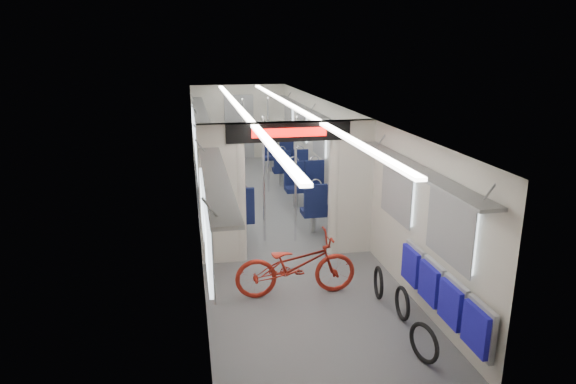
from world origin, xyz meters
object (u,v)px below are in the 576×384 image
(bicycle, at_px, (296,265))
(bike_hoop_a, at_px, (424,345))
(seat_bay_far_right, at_px, (284,159))
(stanchion_far_right, at_px, (268,146))
(bike_hoop_c, at_px, (378,284))
(bike_hoop_b, at_px, (402,305))
(flip_bench, at_px, (442,293))
(stanchion_near_right, at_px, (296,180))
(seat_bay_near_left, at_px, (224,197))
(seat_bay_far_left, at_px, (215,162))
(stanchion_far_left, at_px, (244,148))
(stanchion_near_left, at_px, (264,180))
(seat_bay_near_right, at_px, (315,192))

(bicycle, bearing_deg, bike_hoop_a, -149.29)
(bike_hoop_a, height_order, seat_bay_far_right, seat_bay_far_right)
(bike_hoop_a, relative_size, stanchion_far_right, 0.21)
(bike_hoop_c, xyz_separation_m, stanchion_far_right, (-0.68, 5.71, 0.94))
(bike_hoop_b, bearing_deg, stanchion_far_right, 96.98)
(flip_bench, distance_m, stanchion_near_right, 3.69)
(seat_bay_near_left, height_order, seat_bay_far_left, seat_bay_near_left)
(bicycle, height_order, seat_bay_far_left, seat_bay_far_left)
(seat_bay_near_left, xyz_separation_m, stanchion_far_left, (0.63, 1.98, 0.59))
(bike_hoop_b, height_order, stanchion_near_right, stanchion_near_right)
(seat_bay_far_right, xyz_separation_m, stanchion_near_left, (-1.22, -4.51, 0.63))
(bicycle, relative_size, bike_hoop_b, 3.79)
(bike_hoop_a, xyz_separation_m, stanchion_near_right, (-0.66, 3.95, 0.94))
(bicycle, xyz_separation_m, bike_hoop_b, (1.22, -0.96, -0.25))
(bicycle, height_order, seat_bay_far_right, seat_bay_far_right)
(seat_bay_near_left, relative_size, stanchion_near_right, 0.96)
(flip_bench, height_order, bike_hoop_b, flip_bench)
(seat_bay_near_right, bearing_deg, bike_hoop_b, -88.24)
(stanchion_near_left, bearing_deg, stanchion_far_right, 79.82)
(bike_hoop_b, distance_m, bike_hoop_c, 0.63)
(bicycle, distance_m, bike_hoop_c, 1.20)
(seat_bay_near_right, bearing_deg, stanchion_near_left, -137.82)
(flip_bench, relative_size, stanchion_far_left, 0.94)
(flip_bench, distance_m, bike_hoop_b, 0.66)
(bike_hoop_a, height_order, stanchion_far_right, stanchion_far_right)
(seat_bay_near_left, bearing_deg, stanchion_far_left, 72.47)
(bike_hoop_c, xyz_separation_m, seat_bay_far_left, (-1.91, 6.88, 0.33))
(seat_bay_near_right, xyz_separation_m, stanchion_near_right, (-0.67, -1.23, 0.61))
(bicycle, xyz_separation_m, seat_bay_far_left, (-0.78, 6.55, 0.08))
(bicycle, relative_size, stanchion_far_left, 0.76)
(stanchion_far_left, bearing_deg, bike_hoop_b, -77.47)
(flip_bench, height_order, bike_hoop_c, flip_bench)
(bike_hoop_b, distance_m, seat_bay_far_left, 7.78)
(bike_hoop_c, xyz_separation_m, seat_bay_far_right, (-0.04, 7.03, 0.31))
(bicycle, xyz_separation_m, stanchion_far_right, (0.45, 5.38, 0.69))
(bicycle, relative_size, stanchion_near_left, 0.76)
(flip_bench, bearing_deg, bike_hoop_c, 109.45)
(seat_bay_near_left, xyz_separation_m, stanchion_near_right, (1.20, -1.18, 0.59))
(seat_bay_far_right, distance_m, stanchion_far_right, 1.59)
(bike_hoop_a, distance_m, stanchion_near_right, 4.11)
(flip_bench, relative_size, bike_hoop_a, 4.50)
(bike_hoop_b, bearing_deg, seat_bay_near_right, 91.76)
(stanchion_far_left, bearing_deg, bicycle, -88.35)
(seat_bay_near_left, distance_m, seat_bay_far_left, 3.31)
(stanchion_near_right, bearing_deg, seat_bay_near_left, 135.61)
(bicycle, relative_size, seat_bay_far_left, 0.84)
(flip_bench, bearing_deg, bicycle, 136.76)
(stanchion_near_left, bearing_deg, stanchion_near_right, -12.29)
(bike_hoop_c, relative_size, stanchion_near_right, 0.21)
(bicycle, distance_m, seat_bay_near_left, 3.33)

